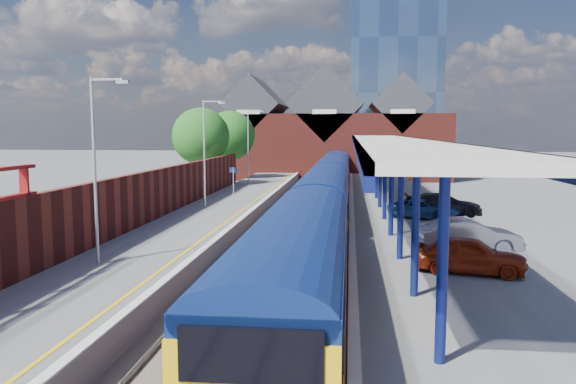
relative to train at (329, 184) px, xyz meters
name	(u,v)px	position (x,y,z in m)	size (l,w,h in m)	color
ground	(311,207)	(-1.49, 2.94, -2.12)	(240.00, 240.00, 0.00)	#5B5B5E
ballast_bed	(300,228)	(-1.49, -7.06, -2.09)	(6.00, 76.00, 0.06)	#473D33
rails	(300,227)	(-1.49, -7.06, -2.00)	(4.51, 76.00, 0.14)	slate
left_platform	(213,219)	(-6.99, -7.06, -1.62)	(5.00, 76.00, 1.00)	#565659
right_platform	(399,222)	(4.51, -7.06, -1.62)	(6.00, 76.00, 1.00)	#565659
coping_left	(250,211)	(-4.64, -7.06, -1.10)	(0.30, 76.00, 0.05)	silver
coping_right	(352,213)	(1.66, -7.06, -1.10)	(0.30, 76.00, 0.05)	silver
yellow_line	(240,212)	(-5.24, -7.06, -1.12)	(0.14, 76.00, 0.01)	yellow
train	(329,184)	(0.00, 0.00, 0.00)	(2.87, 65.90, 3.45)	navy
canopy	(390,143)	(3.99, -5.11, 3.13)	(4.50, 52.00, 4.48)	#0E1653
lamp_post_b	(98,158)	(-7.86, -21.06, 2.87)	(1.48, 0.18, 7.00)	#A5A8AA
lamp_post_c	(206,146)	(-7.86, -5.06, 2.87)	(1.48, 0.18, 7.00)	#A5A8AA
lamp_post_d	(250,142)	(-7.86, 10.94, 2.87)	(1.48, 0.18, 7.00)	#A5A8AA
platform_sign	(233,179)	(-6.49, -3.06, 0.57)	(0.55, 0.08, 2.50)	#A5A8AA
brick_wall	(132,200)	(-9.59, -13.52, 0.33)	(0.35, 50.00, 3.86)	maroon
station_building	(326,135)	(-1.49, 30.94, 3.33)	(30.00, 12.12, 13.78)	maroon
glass_tower	(395,42)	(8.51, 52.94, 18.08)	(14.20, 14.20, 40.30)	#465B79
tree_near	(202,138)	(-11.84, 8.85, 3.23)	(5.20, 5.20, 8.10)	#382314
tree_far	(231,137)	(-10.84, 16.85, 3.23)	(5.20, 5.20, 8.10)	#382314
parked_car_red	(470,255)	(5.78, -21.04, -0.47)	(1.55, 3.84, 1.31)	maroon
parked_car_silver	(468,236)	(6.40, -17.60, -0.42)	(1.48, 4.25, 1.40)	#B5B6BA
parked_car_dark	(443,204)	(7.01, -7.36, -0.45)	(1.87, 4.60, 1.34)	black
parked_car_blue	(423,209)	(5.76, -8.51, -0.57)	(1.83, 3.96, 1.10)	navy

